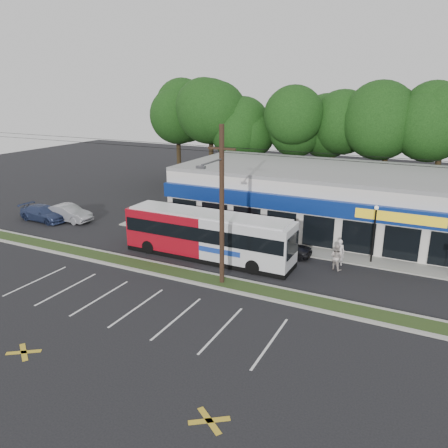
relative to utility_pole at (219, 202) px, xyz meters
name	(u,v)px	position (x,y,z in m)	size (l,w,h in m)	color
ground	(174,280)	(-2.83, -0.93, -5.41)	(120.00, 120.00, 0.00)	black
grass_strip	(182,274)	(-2.83, 0.07, -5.35)	(40.00, 1.60, 0.12)	#2B3B18
curb_south	(175,279)	(-2.83, -0.78, -5.34)	(40.00, 0.25, 0.14)	#9E9E93
curb_north	(188,269)	(-2.83, 0.92, -5.34)	(40.00, 0.25, 0.14)	#9E9E93
sidewalk	(291,248)	(2.17, 8.07, -5.36)	(32.00, 2.20, 0.10)	#9E9E93
strip_mall	(322,197)	(2.67, 14.99, -2.76)	(25.00, 12.55, 5.30)	silver
utility_pole	(219,202)	(0.00, 0.00, 0.00)	(50.00, 2.77, 10.00)	black
lamp_post	(374,227)	(8.17, 7.87, -2.74)	(0.30, 0.30, 4.25)	black
tree_line	(336,123)	(1.17, 25.07, 3.00)	(46.76, 6.76, 11.83)	black
metrobus	(208,234)	(-2.72, 3.57, -3.59)	(12.81, 2.75, 3.44)	maroon
car_dark	(285,247)	(2.16, 6.59, -4.73)	(1.62, 4.02, 1.37)	black
car_silver	(68,213)	(-18.87, 5.89, -4.63)	(1.66, 4.76, 1.57)	#93949A
car_blue	(44,213)	(-21.05, 4.97, -4.68)	(2.05, 5.04, 1.46)	navy
pedestrian_a	(339,252)	(6.17, 6.54, -4.46)	(0.70, 0.46, 1.91)	white
pedestrian_b	(336,257)	(6.17, 5.61, -4.51)	(0.88, 0.69, 1.82)	beige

